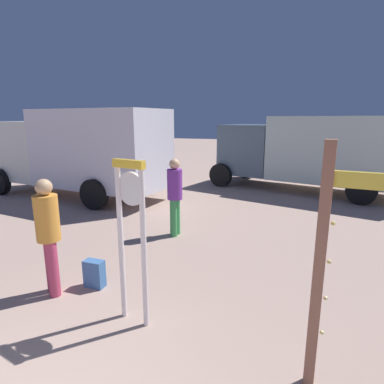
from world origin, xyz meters
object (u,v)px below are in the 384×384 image
person_distant (175,193)px  standing_clock (132,225)px  backpack (95,274)px  box_truck_far (317,150)px  box_truck_near (82,150)px  person_near_clock (48,232)px  arrow_sign (364,237)px

person_distant → standing_clock: bearing=-77.5°
backpack → box_truck_far: size_ratio=0.06×
person_distant → box_truck_near: box_truck_near is taller
standing_clock → person_near_clock: bearing=172.6°
backpack → person_distant: (0.34, 2.58, 0.77)m
arrow_sign → person_distant: arrow_sign is taller
backpack → box_truck_near: (-3.99, 5.07, 1.38)m
box_truck_near → standing_clock: bearing=-48.3°
box_truck_far → standing_clock: bearing=-104.9°
standing_clock → person_distant: bearing=102.5°
arrow_sign → box_truck_far: (-0.09, 9.45, -0.12)m
standing_clock → arrow_sign: size_ratio=0.88×
standing_clock → backpack: 1.62m
box_truck_near → box_truck_far: bearing=24.6°
person_distant → box_truck_near: bearing=150.0°
person_distant → person_near_clock: bearing=-105.3°
arrow_sign → person_near_clock: arrow_sign is taller
box_truck_near → box_truck_far: 8.17m
arrow_sign → person_near_clock: size_ratio=1.37×
arrow_sign → backpack: size_ratio=5.54×
backpack → box_truck_near: box_truck_near is taller
person_near_clock → backpack: (0.47, 0.38, -0.78)m
person_distant → box_truck_far: box_truck_far is taller
standing_clock → arrow_sign: arrow_sign is taller
person_near_clock → person_distant: (0.81, 2.95, -0.01)m
person_near_clock → arrow_sign: bearing=-8.6°
person_near_clock → person_distant: size_ratio=1.01×
standing_clock → box_truck_far: size_ratio=0.29×
arrow_sign → box_truck_near: 9.65m
standing_clock → box_truck_far: bearing=75.1°
person_distant → box_truck_near: (-4.33, 2.50, 0.61)m
person_near_clock → backpack: 0.98m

